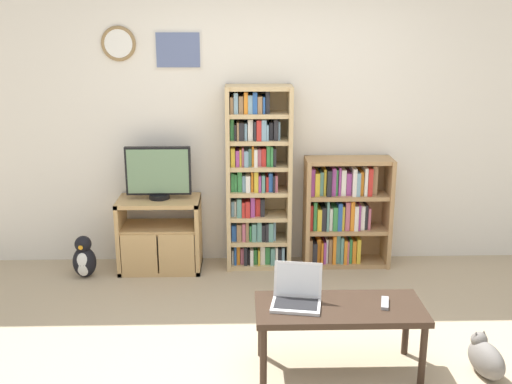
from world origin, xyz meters
TOP-DOWN VIEW (x-y plane):
  - ground_plane at (0.00, 0.00)m, footprint 18.00×18.00m
  - wall_back at (-0.01, 1.91)m, footprint 6.83×0.09m
  - tv_stand at (-0.95, 1.64)m, footprint 0.72×0.41m
  - television at (-0.94, 1.66)m, footprint 0.56×0.18m
  - bookshelf_tall at (-0.09, 1.72)m, footprint 0.57×0.31m
  - bookshelf_short at (0.68, 1.73)m, footprint 0.77×0.30m
  - coffee_table at (0.38, -0.03)m, footprint 1.04×0.46m
  - laptop at (0.11, 0.02)m, footprint 0.34×0.31m
  - remote_near_laptop at (0.66, -0.02)m, footprint 0.08×0.17m
  - cat at (1.30, -0.10)m, footprint 0.31×0.54m
  - penguin_figurine at (-1.59, 1.48)m, footprint 0.20×0.18m

SIDE VIEW (x-z plane):
  - ground_plane at x=0.00m, z-range 0.00..0.00m
  - cat at x=1.30m, z-range -0.02..0.25m
  - penguin_figurine at x=-1.59m, z-range -0.02..0.36m
  - tv_stand at x=-0.95m, z-range 0.00..0.65m
  - coffee_table at x=0.38m, z-range 0.17..0.62m
  - remote_near_laptop at x=0.66m, z-range 0.45..0.47m
  - bookshelf_short at x=0.68m, z-range 0.00..0.99m
  - laptop at x=0.11m, z-range 0.39..0.63m
  - bookshelf_tall at x=-0.09m, z-range -0.02..1.61m
  - television at x=-0.94m, z-range 0.65..1.11m
  - wall_back at x=-0.01m, z-range 0.00..2.60m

